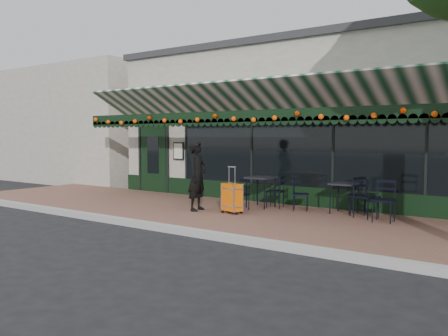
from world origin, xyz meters
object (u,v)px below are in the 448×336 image
Objects in this scene: chair_a_right at (366,197)px; chair_b_front at (240,195)px; woman at (197,176)px; chair_b_right at (301,195)px; chair_a_left at (357,196)px; chair_a_front at (384,201)px; cafe_table_b at (261,180)px; suitcase at (232,198)px; chair_b_left at (275,192)px; cafe_table_a at (344,186)px.

chair_b_front is (-2.90, -0.71, -0.08)m from chair_a_right.
woman reaches higher than chair_b_right.
chair_a_left is 0.53m from chair_a_right.
chair_b_right is (-2.12, 0.35, -0.06)m from chair_a_front.
cafe_table_b is (1.01, 1.34, -0.15)m from woman.
suitcase is 3.04m from chair_a_right.
suitcase is at bearing 131.47° from chair_a_right.
chair_a_front reaches higher than chair_b_left.
suitcase is at bearing -91.91° from woman.
cafe_table_a is 0.88× the size of chair_b_left.
suitcase is at bearing 116.23° from chair_b_right.
chair_a_right reaches higher than chair_b_right.
chair_a_left is 0.91× the size of chair_a_right.
cafe_table_b is 3.21m from chair_a_front.
woman is 1.68m from cafe_table_b.
chair_b_right is at bearing 167.07° from chair_a_front.
woman reaches higher than chair_a_right.
suitcase reaches higher than chair_a_front.
cafe_table_b is at bearing -77.85° from chair_b_left.
woman is at bearing -152.14° from cafe_table_a.
chair_b_left is (-1.77, -0.15, -0.24)m from cafe_table_a.
chair_b_front is at bearing -105.40° from cafe_table_b.
chair_b_front is at bearing -44.74° from chair_b_left.
cafe_table_a is 0.92× the size of cafe_table_b.
chair_a_front is (1.09, -0.54, -0.20)m from cafe_table_a.
chair_b_left is at bearing -98.27° from chair_a_left.
chair_a_right is 0.54m from chair_a_front.
cafe_table_a is 0.70m from chair_a_right.
cafe_table_b is at bearing -95.68° from chair_a_left.
chair_a_left reaches higher than cafe_table_b.
cafe_table_a is 2.12m from cafe_table_b.
chair_a_front is at bearing -26.30° from cafe_table_a.
woman is at bearing -154.91° from suitcase.
cafe_table_b is 0.87× the size of chair_a_front.
suitcase is 1.41× the size of chair_b_right.
chair_a_front is (3.19, -0.24, -0.25)m from cafe_table_b.
cafe_table_b is 0.95× the size of chair_b_left.
cafe_table_a is at bearing -72.27° from woman.
cafe_table_a is at bearing -102.64° from chair_b_right.
chair_a_right is at bearing -79.96° from woman.
suitcase is 1.52× the size of cafe_table_a.
cafe_table_a is 0.38m from chair_a_left.
chair_a_front is at bearing -122.40° from chair_b_right.
chair_a_left is at bearing 84.65° from chair_b_left.
suitcase is at bearing -29.23° from chair_b_left.
woman is 2.04× the size of chair_a_left.
chair_a_right reaches higher than chair_b_front.
woman reaches higher than chair_a_left.
suitcase reaches higher than cafe_table_b.
cafe_table_a is at bearing -80.26° from chair_a_left.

